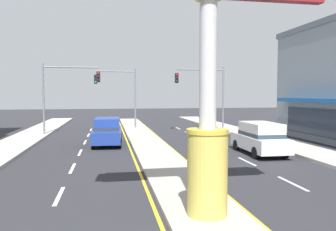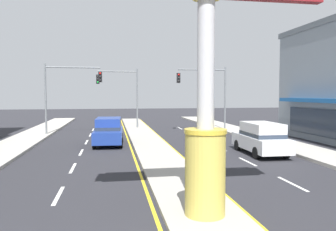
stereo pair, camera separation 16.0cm
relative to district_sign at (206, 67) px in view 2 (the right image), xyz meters
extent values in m
cube|color=#A39E93|center=(0.00, 11.81, -4.25)|extent=(2.37, 52.00, 0.14)
cube|color=#ADA89E|center=(9.21, 9.81, -4.23)|extent=(2.85, 60.00, 0.18)
cube|color=silver|center=(-4.48, 3.01, -4.31)|extent=(0.14, 2.20, 0.01)
cube|color=silver|center=(-4.48, 7.41, -4.31)|extent=(0.14, 2.20, 0.01)
cube|color=silver|center=(-4.48, 11.81, -4.31)|extent=(0.14, 2.20, 0.01)
cube|color=silver|center=(-4.48, 16.21, -4.31)|extent=(0.14, 2.20, 0.01)
cube|color=silver|center=(-4.48, 20.61, -4.31)|extent=(0.14, 2.20, 0.01)
cube|color=silver|center=(-4.48, 25.01, -4.31)|extent=(0.14, 2.20, 0.01)
cube|color=silver|center=(4.48, 3.01, -4.31)|extent=(0.14, 2.20, 0.01)
cube|color=silver|center=(4.48, 7.41, -4.31)|extent=(0.14, 2.20, 0.01)
cube|color=silver|center=(4.48, 11.81, -4.31)|extent=(0.14, 2.20, 0.01)
cube|color=silver|center=(4.48, 16.21, -4.31)|extent=(0.14, 2.20, 0.01)
cube|color=silver|center=(4.48, 20.61, -4.31)|extent=(0.14, 2.20, 0.01)
cube|color=silver|center=(4.48, 25.01, -4.31)|extent=(0.14, 2.20, 0.01)
cube|color=yellow|center=(-1.36, 11.81, -4.31)|extent=(0.12, 52.00, 0.01)
cube|color=yellow|center=(1.36, 11.81, -4.31)|extent=(0.12, 52.00, 0.01)
cylinder|color=gold|center=(0.00, 0.00, -3.01)|extent=(1.15, 1.15, 2.34)
cylinder|color=gold|center=(0.00, 0.00, -1.78)|extent=(1.20, 1.20, 0.12)
cylinder|color=#B7B7BC|center=(0.00, 0.00, 0.11)|extent=(0.48, 0.48, 3.90)
cylinder|color=slate|center=(-8.18, 20.70, -1.22)|extent=(0.16, 0.16, 6.20)
cylinder|color=slate|center=(-5.87, 20.70, 1.58)|extent=(4.62, 0.12, 0.12)
cube|color=black|center=(-3.56, 20.54, 0.77)|extent=(0.32, 0.24, 0.92)
sphere|color=red|center=(-3.56, 20.40, 1.07)|extent=(0.17, 0.17, 0.17)
sphere|color=black|center=(-3.56, 20.40, 0.77)|extent=(0.17, 0.17, 0.17)
sphere|color=black|center=(-3.56, 20.40, 0.47)|extent=(0.17, 0.17, 0.17)
cylinder|color=slate|center=(8.18, 21.44, -1.22)|extent=(0.16, 0.16, 6.20)
cylinder|color=slate|center=(5.87, 21.44, 1.58)|extent=(4.62, 0.12, 0.12)
cube|color=black|center=(3.56, 21.28, 0.77)|extent=(0.32, 0.24, 0.92)
sphere|color=red|center=(3.56, 21.14, 1.07)|extent=(0.17, 0.17, 0.17)
sphere|color=black|center=(3.56, 21.14, 0.77)|extent=(0.17, 0.17, 0.17)
sphere|color=black|center=(3.56, 21.14, 0.47)|extent=(0.17, 0.17, 0.17)
cylinder|color=slate|center=(0.01, 25.21, -1.22)|extent=(0.16, 0.16, 6.20)
cylinder|color=slate|center=(-1.97, 25.21, 1.58)|extent=(3.96, 0.12, 0.12)
cube|color=black|center=(-3.95, 25.05, 0.77)|extent=(0.32, 0.24, 0.92)
sphere|color=black|center=(-3.95, 24.91, 1.07)|extent=(0.17, 0.17, 0.17)
sphere|color=black|center=(-3.95, 24.91, 0.77)|extent=(0.17, 0.17, 0.17)
sphere|color=#19D83F|center=(-3.95, 24.91, 0.47)|extent=(0.17, 0.17, 0.17)
cube|color=white|center=(6.13, 9.38, -3.62)|extent=(1.96, 4.63, 0.80)
cube|color=white|center=(6.13, 9.19, -2.82)|extent=(1.71, 2.87, 0.80)
cube|color=#283342|center=(6.13, 9.19, -3.10)|extent=(1.75, 2.90, 0.24)
cylinder|color=black|center=(5.28, 10.82, -3.98)|extent=(0.23, 0.68, 0.68)
cylinder|color=black|center=(7.03, 10.79, -3.98)|extent=(0.23, 0.68, 0.68)
cylinder|color=black|center=(5.24, 7.96, -3.98)|extent=(0.23, 0.68, 0.68)
cylinder|color=black|center=(6.99, 7.94, -3.98)|extent=(0.23, 0.68, 0.68)
cube|color=navy|center=(-2.83, 14.57, -3.62)|extent=(2.11, 4.68, 0.80)
cube|color=navy|center=(-2.83, 14.76, -2.82)|extent=(1.80, 2.93, 0.80)
cube|color=#283342|center=(-2.83, 14.76, -3.10)|extent=(1.84, 2.96, 0.24)
cylinder|color=black|center=(-2.03, 13.11, -3.98)|extent=(0.25, 0.69, 0.68)
cylinder|color=black|center=(-3.77, 13.19, -3.98)|extent=(0.25, 0.69, 0.68)
cylinder|color=black|center=(-1.90, 15.96, -3.98)|extent=(0.25, 0.69, 0.68)
cylinder|color=black|center=(-3.64, 16.04, -3.98)|extent=(0.25, 0.69, 0.68)
camera|label=1|loc=(-2.75, -8.85, -0.75)|focal=35.16mm
camera|label=2|loc=(-2.59, -8.88, -0.75)|focal=35.16mm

